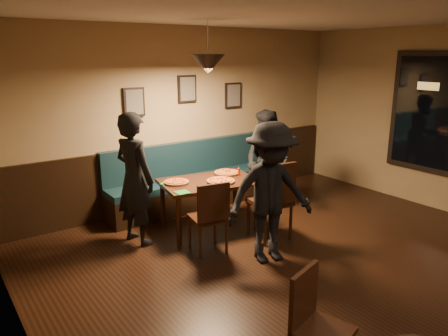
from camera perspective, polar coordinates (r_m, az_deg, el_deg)
name	(u,v)px	position (r m, az deg, el deg)	size (l,w,h in m)	color
floor	(363,291)	(4.85, 18.04, -15.25)	(7.00, 7.00, 0.00)	black
ceiling	(390,4)	(4.25, 21.24, 19.67)	(7.00, 7.00, 0.00)	silver
wall_back	(187,117)	(6.91, -4.97, 6.73)	(6.00, 6.00, 0.00)	#8C704F
wall_left	(48,235)	(2.62, -22.39, -8.23)	(7.00, 7.00, 0.00)	#8C704F
wainscot	(189,172)	(7.07, -4.68, -0.54)	(5.88, 0.06, 1.00)	black
booth_bench	(198,176)	(6.84, -3.51, -1.03)	(3.00, 0.60, 1.00)	#0F232D
picture_left	(134,102)	(6.43, -11.86, 8.56)	(0.32, 0.04, 0.42)	black
picture_center	(187,89)	(6.83, -4.93, 10.44)	(0.32, 0.04, 0.42)	black
picture_right	(233,95)	(7.35, 1.22, 9.63)	(0.32, 0.04, 0.42)	black
pendant_lamp	(208,64)	(5.65, -2.13, 13.62)	(0.44, 0.44, 0.25)	black
dining_table	(209,204)	(6.00, -1.96, -4.86)	(1.30, 0.83, 0.70)	black
chair_near_left	(208,216)	(5.28, -2.19, -6.40)	(0.41, 0.41, 0.92)	black
chair_near_right	(270,200)	(5.67, 6.10, -4.19)	(0.47, 0.47, 1.06)	black
diner_left	(135,179)	(5.52, -11.78, -1.44)	(0.62, 0.41, 1.71)	black
diner_right	(267,161)	(6.59, 5.76, 0.87)	(0.76, 0.59, 1.57)	black
diner_front	(270,193)	(4.96, 6.19, -3.36)	(1.07, 0.62, 1.66)	black
pizza_a	(176,182)	(5.79, -6.33, -1.86)	(0.33, 0.33, 0.04)	orange
pizza_b	(221,181)	(5.80, -0.44, -1.72)	(0.38, 0.38, 0.04)	#CC6426
pizza_c	(227,173)	(6.21, 0.37, -0.60)	(0.36, 0.36, 0.04)	orange
soda_glass	(257,173)	(6.02, 4.35, -0.65)	(0.07, 0.07, 0.14)	black
tabasco_bottle	(239,171)	(6.13, 1.97, -0.41)	(0.03, 0.03, 0.13)	#932404
napkin_a	(168,183)	(5.81, -7.46, -2.01)	(0.16, 0.16, 0.01)	#1F773E
napkin_b	(182,192)	(5.41, -5.55, -3.23)	(0.17, 0.17, 0.01)	#217C31
cutlery_set	(221,188)	(5.57, -0.43, -2.62)	(0.02, 0.20, 0.00)	silver
cafe_chair_far	(323,330)	(3.43, 13.08, -20.18)	(0.38, 0.38, 0.86)	#301E0D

